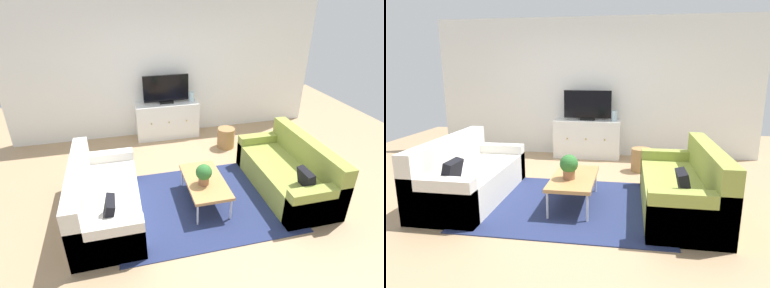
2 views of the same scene
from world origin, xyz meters
The scene contains 11 objects.
ground_plane centered at (0.00, 0.00, 0.00)m, with size 10.00×10.00×0.00m, color tan.
wall_back centered at (0.00, 2.55, 1.35)m, with size 6.40×0.12×2.70m, color white.
area_rug centered at (0.00, -0.15, 0.01)m, with size 2.50×1.90×0.01m, color navy.
couch_left_side centered at (-1.44, -0.10, 0.28)m, with size 0.87×1.85×0.83m.
couch_right_side centered at (1.44, -0.10, 0.28)m, with size 0.87×1.85×0.83m.
coffee_table centered at (0.04, -0.12, 0.35)m, with size 0.55×1.03×0.38m.
potted_plant centered at (-0.01, -0.21, 0.56)m, with size 0.23×0.23×0.31m.
tv_console centered at (-0.09, 2.27, 0.37)m, with size 1.29×0.47×0.74m.
flat_screen_tv centered at (-0.09, 2.29, 1.03)m, with size 0.93×0.16×0.58m.
glass_vase centered at (0.44, 2.27, 0.84)m, with size 0.11×0.11×0.20m, color silver.
wicker_basket centered at (0.95, 1.48, 0.20)m, with size 0.34×0.34×0.40m, color #9E7547.
Camera 2 is at (0.71, -4.06, 1.74)m, focal length 30.74 mm.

